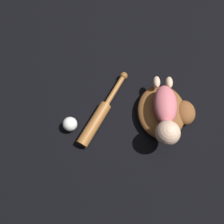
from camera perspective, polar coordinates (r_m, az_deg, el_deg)
ground_plane at (r=1.20m, az=13.25°, el=-2.11°), size 6.00×6.00×0.00m
baseball_glove at (r=1.17m, az=13.74°, el=0.16°), size 0.32×0.31×0.08m
baby_figure at (r=1.07m, az=13.91°, el=-0.61°), size 0.38×0.14×0.12m
baseball_bat at (r=1.14m, az=-3.31°, el=-0.92°), size 0.45×0.21×0.06m
baseball at (r=1.14m, az=-10.93°, el=-3.12°), size 0.08×0.08×0.08m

